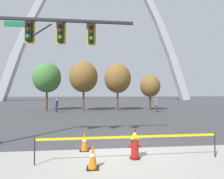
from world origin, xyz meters
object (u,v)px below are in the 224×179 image
(fire_hydrant, at_px, (135,145))
(traffic_signal_gantry, at_px, (37,49))
(monument_arch, at_px, (98,31))
(traffic_cone_by_hydrant, at_px, (84,142))
(pedestrian_walking_left, at_px, (156,105))
(traffic_cone_mid_sidewalk, at_px, (93,157))
(pedestrian_standing_center, at_px, (57,105))

(fire_hydrant, relative_size, traffic_signal_gantry, 0.15)
(traffic_signal_gantry, distance_m, monument_arch, 51.64)
(traffic_cone_by_hydrant, bearing_deg, pedestrian_walking_left, 60.28)
(monument_arch, bearing_deg, traffic_cone_mid_sidewalk, -91.33)
(fire_hydrant, relative_size, traffic_cone_mid_sidewalk, 1.36)
(fire_hydrant, distance_m, traffic_cone_mid_sidewalk, 1.58)
(traffic_signal_gantry, xyz_separation_m, pedestrian_walking_left, (10.04, 12.39, -3.45))
(monument_arch, relative_size, pedestrian_standing_center, 38.28)
(fire_hydrant, distance_m, traffic_signal_gantry, 5.98)
(traffic_cone_by_hydrant, distance_m, traffic_signal_gantry, 4.68)
(traffic_cone_by_hydrant, bearing_deg, traffic_signal_gantry, 149.88)
(fire_hydrant, height_order, traffic_cone_by_hydrant, fire_hydrant)
(traffic_signal_gantry, distance_m, pedestrian_standing_center, 13.79)
(traffic_cone_by_hydrant, relative_size, traffic_cone_mid_sidewalk, 1.00)
(pedestrian_standing_center, bearing_deg, fire_hydrant, -69.58)
(traffic_cone_mid_sidewalk, bearing_deg, traffic_cone_by_hydrant, 101.04)
(traffic_signal_gantry, bearing_deg, pedestrian_walking_left, 50.97)
(traffic_cone_by_hydrant, relative_size, pedestrian_standing_center, 0.46)
(pedestrian_walking_left, height_order, pedestrian_standing_center, same)
(monument_arch, xyz_separation_m, pedestrian_walking_left, (6.29, -35.91, -21.36))
(traffic_cone_by_hydrant, xyz_separation_m, traffic_cone_mid_sidewalk, (0.33, -1.69, 0.00))
(traffic_signal_gantry, bearing_deg, pedestrian_standing_center, 97.73)
(traffic_cone_mid_sidewalk, distance_m, monument_arch, 55.74)
(traffic_cone_mid_sidewalk, xyz_separation_m, traffic_signal_gantry, (-2.56, 2.98, 3.91))
(traffic_cone_mid_sidewalk, bearing_deg, pedestrian_standing_center, 105.04)
(traffic_cone_by_hydrant, height_order, traffic_cone_mid_sidewalk, same)
(fire_hydrant, xyz_separation_m, traffic_cone_mid_sidewalk, (-1.43, -0.67, -0.11))
(pedestrian_walking_left, bearing_deg, traffic_signal_gantry, -129.03)
(traffic_cone_by_hydrant, distance_m, traffic_cone_mid_sidewalk, 1.72)
(monument_arch, height_order, pedestrian_standing_center, monument_arch)
(pedestrian_standing_center, bearing_deg, traffic_cone_by_hydrant, -74.50)
(traffic_cone_mid_sidewalk, height_order, traffic_signal_gantry, traffic_signal_gantry)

